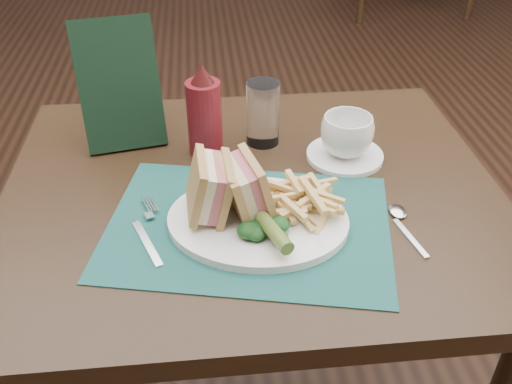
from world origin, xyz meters
The scene contains 16 objects.
floor centered at (0.00, 0.00, 0.00)m, with size 7.00×7.00×0.00m, color black.
table_main centered at (0.00, -0.50, 0.38)m, with size 0.90×0.75×0.75m, color black, non-canonical shape.
placemat centered at (-0.02, -0.61, 0.75)m, with size 0.46×0.33×0.00m, color #174B47.
plate centered at (0.00, -0.61, 0.76)m, with size 0.30×0.24×0.01m, color white, non-canonical shape.
sandwich_half_a centered at (-0.10, -0.59, 0.82)m, with size 0.06×0.10×0.09m, color tan, non-canonical shape.
sandwich_half_b centered at (-0.04, -0.60, 0.82)m, with size 0.06×0.10×0.09m, color tan, non-canonical shape.
kale_garnish centered at (0.00, -0.66, 0.78)m, with size 0.11×0.08×0.03m, color #133417, non-canonical shape.
pickle_spear centered at (0.01, -0.67, 0.79)m, with size 0.02×0.02×0.12m, color #4F6325.
fries_pile centered at (0.08, -0.59, 0.79)m, with size 0.18×0.20×0.05m, color tan, non-canonical shape.
fork centered at (-0.18, -0.61, 0.76)m, with size 0.03×0.17×0.01m, color silver, non-canonical shape.
spoon centered at (0.24, -0.65, 0.76)m, with size 0.03×0.15×0.01m, color silver, non-canonical shape.
saucer centered at (0.19, -0.42, 0.76)m, with size 0.15×0.15×0.01m, color white.
coffee_cup centered at (0.19, -0.42, 0.80)m, with size 0.10×0.10×0.08m, color white.
drinking_glass centered at (0.04, -0.34, 0.81)m, with size 0.07×0.07×0.13m, color white.
ketchup_bottle centered at (-0.08, -0.37, 0.84)m, with size 0.07×0.07×0.19m, color #580F15, non-canonical shape.
check_presenter centered at (-0.24, -0.31, 0.87)m, with size 0.16×0.02×0.25m, color black.
Camera 1 is at (-0.08, -1.35, 1.35)m, focal length 40.00 mm.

